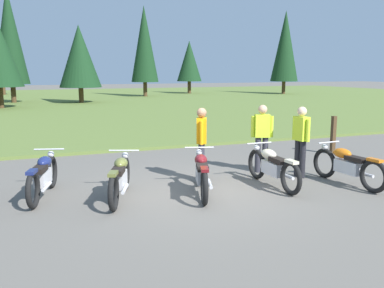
# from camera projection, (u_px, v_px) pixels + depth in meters

# --- Properties ---
(ground_plane) EXTENTS (140.00, 140.00, 0.00)m
(ground_plane) POSITION_uv_depth(u_px,v_px,m) (202.00, 191.00, 8.84)
(ground_plane) COLOR #605B54
(grass_moorland) EXTENTS (80.00, 44.00, 0.10)m
(grass_moorland) POSITION_uv_depth(u_px,v_px,m) (72.00, 102.00, 33.42)
(grass_moorland) COLOR #5B7033
(grass_moorland) RESTS_ON ground
(forest_treeline) EXTENTS (46.15, 22.76, 8.60)m
(forest_treeline) POSITION_uv_depth(u_px,v_px,m) (9.00, 48.00, 34.54)
(forest_treeline) COLOR #47331E
(forest_treeline) RESTS_ON ground
(motorcycle_navy) EXTENTS (0.82, 2.04, 0.88)m
(motorcycle_navy) POSITION_uv_depth(u_px,v_px,m) (43.00, 176.00, 8.33)
(motorcycle_navy) COLOR black
(motorcycle_navy) RESTS_ON ground
(motorcycle_olive) EXTENTS (0.93, 2.00, 0.88)m
(motorcycle_olive) POSITION_uv_depth(u_px,v_px,m) (120.00, 177.00, 8.19)
(motorcycle_olive) COLOR black
(motorcycle_olive) RESTS_ON ground
(motorcycle_maroon) EXTENTS (0.86, 2.03, 0.88)m
(motorcycle_maroon) POSITION_uv_depth(u_px,v_px,m) (202.00, 173.00, 8.53)
(motorcycle_maroon) COLOR black
(motorcycle_maroon) RESTS_ON ground
(motorcycle_cream) EXTENTS (0.62, 2.10, 0.88)m
(motorcycle_cream) POSITION_uv_depth(u_px,v_px,m) (272.00, 167.00, 9.12)
(motorcycle_cream) COLOR black
(motorcycle_cream) RESTS_ON ground
(motorcycle_orange) EXTENTS (0.62, 2.10, 0.88)m
(motorcycle_orange) POSITION_uv_depth(u_px,v_px,m) (347.00, 165.00, 9.25)
(motorcycle_orange) COLOR black
(motorcycle_orange) RESTS_ON ground
(rider_in_hivis_vest) EXTENTS (0.35, 0.51, 1.67)m
(rider_in_hivis_vest) POSITION_uv_depth(u_px,v_px,m) (202.00, 140.00, 9.50)
(rider_in_hivis_vest) COLOR #2D2D38
(rider_in_hivis_vest) RESTS_ON ground
(rider_near_row_end) EXTENTS (0.52, 0.33, 1.67)m
(rider_near_row_end) POSITION_uv_depth(u_px,v_px,m) (262.00, 134.00, 10.31)
(rider_near_row_end) COLOR #2D2D38
(rider_near_row_end) RESTS_ON ground
(rider_with_back_turned) EXTENTS (0.25, 0.55, 1.67)m
(rider_with_back_turned) POSITION_uv_depth(u_px,v_px,m) (301.00, 137.00, 9.83)
(rider_with_back_turned) COLOR black
(rider_with_back_turned) RESTS_ON ground
(trail_marker_post) EXTENTS (0.12, 0.12, 1.15)m
(trail_marker_post) POSITION_uv_depth(u_px,v_px,m) (333.00, 135.00, 12.66)
(trail_marker_post) COLOR #47331E
(trail_marker_post) RESTS_ON ground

